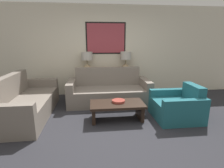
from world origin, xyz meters
TOP-DOWN VIEW (x-y plane):
  - ground_plane at (0.00, 0.00)m, footprint 20.00×20.00m
  - back_wall at (0.00, 2.43)m, footprint 8.36×0.12m
  - console_table at (0.00, 2.17)m, footprint 1.56×0.36m
  - table_lamp_left at (-0.57, 2.17)m, footprint 0.32×0.32m
  - table_lamp_right at (0.57, 2.17)m, footprint 0.32×0.32m
  - couch_by_back_wall at (0.00, 1.53)m, footprint 2.14×0.92m
  - couch_by_side at (-1.91, 0.86)m, footprint 0.92×2.14m
  - coffee_table at (0.07, 0.46)m, footprint 1.12×0.59m
  - decorative_bowl at (0.11, 0.50)m, footprint 0.28×0.28m
  - armchair_near_back_wall at (1.36, 0.37)m, footprint 0.91×0.90m

SIDE VIEW (x-z plane):
  - ground_plane at x=0.00m, z-range 0.00..0.00m
  - armchair_near_back_wall at x=1.36m, z-range -0.11..0.62m
  - coffee_table at x=0.07m, z-range 0.09..0.45m
  - couch_by_back_wall at x=0.00m, z-range -0.16..0.75m
  - couch_by_side at x=-1.91m, z-range -0.16..0.75m
  - console_table at x=0.00m, z-range 0.00..0.72m
  - decorative_bowl at x=0.11m, z-range 0.37..0.41m
  - table_lamp_left at x=-0.57m, z-range 0.80..1.40m
  - table_lamp_right at x=0.57m, z-range 0.80..1.40m
  - back_wall at x=0.00m, z-range 0.01..2.66m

